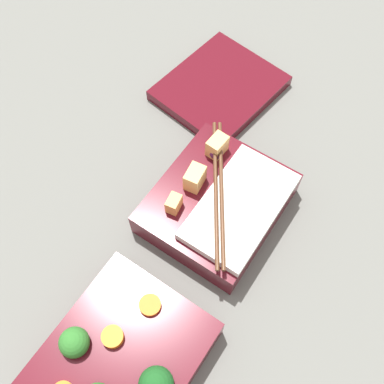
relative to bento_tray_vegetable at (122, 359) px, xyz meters
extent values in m
plane|color=slate|center=(0.11, 0.03, -0.02)|extent=(3.00, 3.00, 0.00)
cube|color=#510F19|center=(0.00, 0.00, 0.00)|extent=(0.17, 0.15, 0.04)
sphere|color=#19511E|center=(0.00, -0.05, 0.03)|extent=(0.04, 0.04, 0.04)
sphere|color=#2D7028|center=(-0.02, 0.05, 0.03)|extent=(0.03, 0.03, 0.03)
cylinder|color=orange|center=(0.01, 0.02, 0.02)|extent=(0.03, 0.03, 0.01)
cylinder|color=orange|center=(0.06, 0.01, 0.02)|extent=(0.03, 0.03, 0.01)
cube|color=#510F19|center=(0.22, 0.02, 0.00)|extent=(0.17, 0.15, 0.04)
cube|color=white|center=(0.22, -0.01, 0.02)|extent=(0.15, 0.09, 0.01)
cube|color=#F4A356|center=(0.17, 0.05, 0.03)|extent=(0.02, 0.02, 0.02)
cube|color=#EAB266|center=(0.22, 0.05, 0.03)|extent=(0.03, 0.02, 0.03)
cube|color=#EAB266|center=(0.27, 0.05, 0.03)|extent=(0.03, 0.02, 0.03)
sphere|color=#4C1E4C|center=(0.27, 0.05, 0.03)|extent=(0.02, 0.02, 0.02)
cylinder|color=#56331E|center=(0.22, 0.01, 0.03)|extent=(0.17, 0.12, 0.01)
cylinder|color=#56331E|center=(0.22, 0.02, 0.03)|extent=(0.17, 0.12, 0.01)
cube|color=#510F19|center=(0.39, 0.12, -0.02)|extent=(0.19, 0.17, 0.02)
camera|label=1|loc=(-0.02, -0.10, 0.51)|focal=42.00mm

